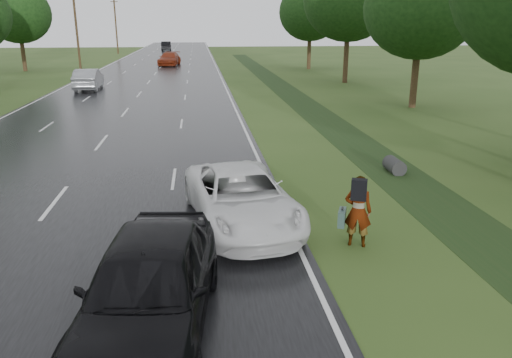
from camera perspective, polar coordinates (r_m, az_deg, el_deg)
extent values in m
cube|color=black|center=(52.29, -11.68, 11.37)|extent=(14.00, 180.00, 0.04)
cube|color=silver|center=(52.15, -4.12, 11.69)|extent=(0.12, 180.00, 0.01)
cube|color=silver|center=(53.29, -19.05, 10.93)|extent=(0.12, 180.00, 0.01)
cube|color=silver|center=(52.29, -11.68, 11.40)|extent=(0.12, 180.00, 0.01)
cube|color=#1A3213|center=(28.24, 8.03, 6.58)|extent=(2.20, 120.00, 0.01)
cylinder|color=#2D2D2D|center=(18.93, 15.53, 1.48)|extent=(0.56, 1.00, 0.56)
cylinder|color=#382517|center=(63.33, -19.87, 16.26)|extent=(0.26, 0.26, 10.00)
cylinder|color=#382517|center=(92.85, -15.73, 16.70)|extent=(0.26, 0.26, 10.00)
cube|color=#382517|center=(92.91, -15.92, 18.91)|extent=(1.20, 0.10, 0.10)
cylinder|color=#382517|center=(33.95, 17.66, 10.76)|extent=(0.44, 0.44, 3.52)
ellipsoid|color=black|center=(33.78, 18.37, 18.14)|extent=(7.00, 7.00, 6.30)
cylinder|color=#382517|center=(46.89, 10.24, 13.32)|extent=(0.44, 0.44, 4.16)
cylinder|color=#382517|center=(60.37, 6.08, 14.13)|extent=(0.44, 0.44, 3.68)
ellipsoid|color=black|center=(60.28, 6.23, 18.44)|extent=(7.20, 7.20, 6.48)
cylinder|color=#382517|center=(62.96, -25.04, 12.71)|extent=(0.44, 0.44, 3.52)
ellipsoid|color=black|center=(62.87, -25.57, 16.67)|extent=(7.00, 7.00, 6.30)
imported|color=#A5998C|center=(12.33, 11.58, -3.62)|extent=(0.77, 0.64, 1.80)
cube|color=black|center=(11.87, 11.69, -1.20)|extent=(0.41, 0.33, 0.50)
cube|color=#344C47|center=(12.53, 9.79, -4.35)|extent=(0.34, 0.53, 0.41)
cube|color=black|center=(12.44, 9.85, -3.32)|extent=(0.11, 0.17, 0.04)
imported|color=white|center=(13.34, -1.70, -2.12)|extent=(3.22, 5.68, 1.49)
imported|color=black|center=(8.97, -12.10, -11.80)|extent=(2.68, 5.45, 1.79)
imported|color=gray|center=(43.22, -18.60, 10.76)|extent=(1.93, 5.11, 1.66)
imported|color=maroon|center=(65.63, -9.87, 13.38)|extent=(2.96, 5.85, 1.63)
imported|color=black|center=(101.11, -10.23, 14.74)|extent=(2.02, 5.24, 1.70)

